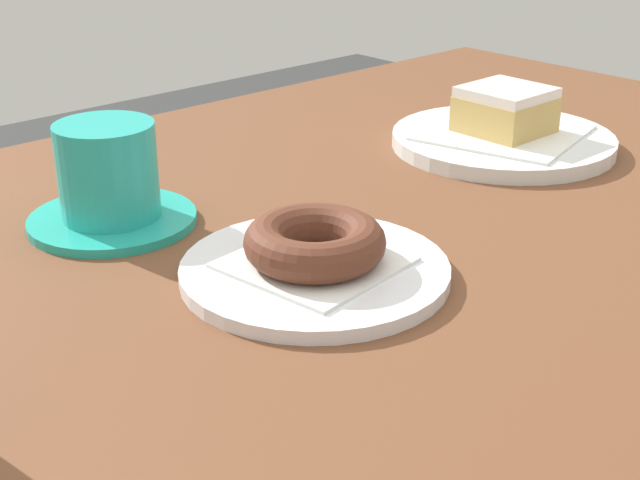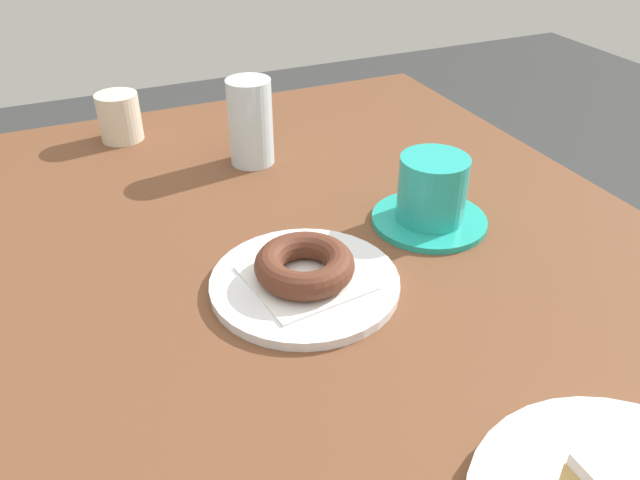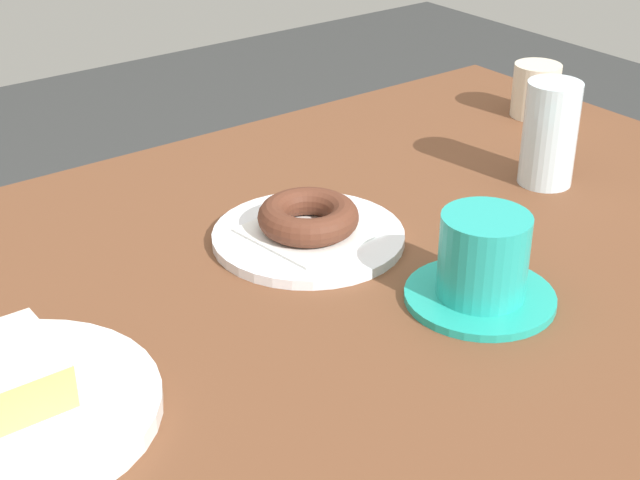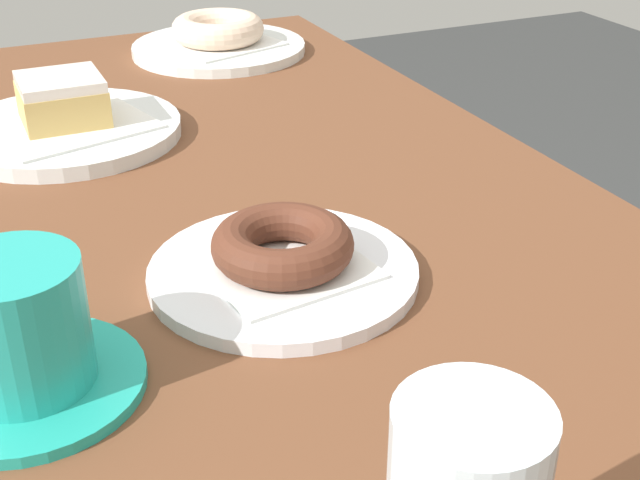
% 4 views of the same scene
% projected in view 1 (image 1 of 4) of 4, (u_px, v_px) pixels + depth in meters
% --- Properties ---
extents(table, '(1.29, 0.77, 0.76)m').
position_uv_depth(table, '(335.00, 298.00, 0.78)').
color(table, brown).
rests_on(table, ground_plane).
extents(plate_glazed_square, '(0.23, 0.23, 0.02)m').
position_uv_depth(plate_glazed_square, '(503.00, 141.00, 0.93)').
color(plate_glazed_square, white).
rests_on(plate_glazed_square, table).
extents(napkin_glazed_square, '(0.18, 0.18, 0.00)m').
position_uv_depth(napkin_glazed_square, '(503.00, 132.00, 0.93)').
color(napkin_glazed_square, white).
rests_on(napkin_glazed_square, plate_glazed_square).
extents(donut_glazed_square, '(0.08, 0.08, 0.05)m').
position_uv_depth(donut_glazed_square, '(505.00, 109.00, 0.92)').
color(donut_glazed_square, tan).
rests_on(donut_glazed_square, napkin_glazed_square).
extents(plate_chocolate_ring, '(0.20, 0.20, 0.01)m').
position_uv_depth(plate_chocolate_ring, '(315.00, 271.00, 0.65)').
color(plate_chocolate_ring, white).
rests_on(plate_chocolate_ring, table).
extents(napkin_chocolate_ring, '(0.13, 0.13, 0.00)m').
position_uv_depth(napkin_chocolate_ring, '(315.00, 262.00, 0.65)').
color(napkin_chocolate_ring, white).
rests_on(napkin_chocolate_ring, plate_chocolate_ring).
extents(donut_chocolate_ring, '(0.10, 0.10, 0.03)m').
position_uv_depth(donut_chocolate_ring, '(315.00, 242.00, 0.64)').
color(donut_chocolate_ring, '#552B1D').
rests_on(donut_chocolate_ring, napkin_chocolate_ring).
extents(coffee_cup, '(0.14, 0.14, 0.09)m').
position_uv_depth(coffee_cup, '(109.00, 180.00, 0.73)').
color(coffee_cup, teal).
rests_on(coffee_cup, table).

